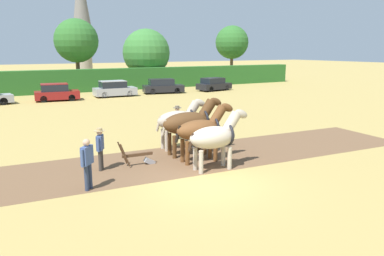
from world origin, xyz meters
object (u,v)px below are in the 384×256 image
Objects in this scene: draft_horse_trail_left at (190,123)px; parked_car_far_right at (214,84)px; church_spire at (82,16)px; plow at (140,158)px; farmer_onlooker_left at (87,160)px; draft_horse_lead_left at (215,137)px; draft_horse_trail_right at (179,120)px; farmer_beside_team at (177,119)px; draft_horse_lead_right at (202,129)px; parked_car_center at (56,93)px; parked_car_center_right at (114,89)px; tree_center_right at (232,42)px; farmer_at_plow at (100,146)px; tree_center_left at (76,41)px; parked_car_right at (163,86)px; tree_center at (146,53)px.

draft_horse_trail_left is 26.77m from parked_car_far_right.
draft_horse_trail_left is at bearing -98.36° from church_spire.
plow is 0.87× the size of farmer_onlooker_left.
draft_horse_lead_left is at bearing 40.77° from farmer_onlooker_left.
draft_horse_trail_left is 2.81m from plow.
farmer_onlooker_left is at bearing -143.37° from draft_horse_trail_right.
draft_horse_lead_right is at bearing -62.56° from farmer_beside_team.
parked_car_center is 0.97× the size of parked_car_center_right.
draft_horse_lead_right reaches higher than farmer_beside_team.
tree_center_right is 4.81× the size of farmer_at_plow.
draft_horse_trail_right is at bearing -74.22° from farmer_beside_team.
tree_center_left is at bearing 90.01° from draft_horse_trail_right.
farmer_onlooker_left is at bearing -91.20° from parked_car_center.
parked_car_center_right is 0.92× the size of parked_car_right.
draft_horse_trail_right is 1.94m from farmer_beside_team.
farmer_beside_team is at bearing 61.45° from farmer_at_plow.
farmer_at_plow is at bearing 178.64° from plow.
draft_horse_lead_right is at bearing -98.25° from church_spire.
draft_horse_lead_left is 5.39m from farmer_beside_team.
parked_car_center is 11.07m from parked_car_right.
parked_car_right is at bearing -101.32° from tree_center.
parked_car_center is (-26.90, -10.72, -4.89)m from tree_center_right.
tree_center_right is at bearing -51.41° from church_spire.
church_spire is 57.96m from farmer_onlooker_left.
farmer_onlooker_left is (-5.00, -0.99, -0.34)m from draft_horse_lead_right.
tree_center_left is 3.10× the size of draft_horse_trail_right.
draft_horse_trail_left reaches higher than parked_car_center_right.
farmer_at_plow is (-28.85, -32.76, -4.65)m from tree_center_right.
draft_horse_lead_left is 0.65× the size of parked_car_center_right.
tree_center is 2.69× the size of draft_horse_lead_left.
draft_horse_lead_right is at bearing 54.18° from farmer_onlooker_left.
parked_car_center is (-12.81, -9.51, -3.47)m from tree_center.
parked_car_center_right is at bearing 78.65° from plow.
draft_horse_trail_right is 0.58× the size of parked_car_right.
tree_center is 23.28m from church_spire.
tree_center is 4.10× the size of farmer_beside_team.
parked_car_center_right is (5.98, 22.63, 0.44)m from plow.
draft_horse_trail_left is (0.07, 1.18, 0.08)m from draft_horse_lead_right.
draft_horse_trail_right is (-1.79, -29.62, -4.24)m from tree_center_left.
farmer_onlooker_left is at bearing -115.17° from tree_center.
draft_horse_lead_right is (-24.80, -33.63, -4.26)m from tree_center_right.
farmer_at_plow is at bearing -102.56° from church_spire.
farmer_beside_team is 19.05m from parked_car_center.
tree_center_left is at bearing 90.02° from draft_horse_lead_left.
farmer_beside_team is at bearing -96.23° from parked_car_center_right.
tree_center_right reaches higher than farmer_onlooker_left.
tree_center_right is 43.05m from plow.
tree_center_left is 31.99m from plow.
tree_center is at bearing 2.87° from tree_center_left.
plow is at bearing -97.99° from tree_center_left.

